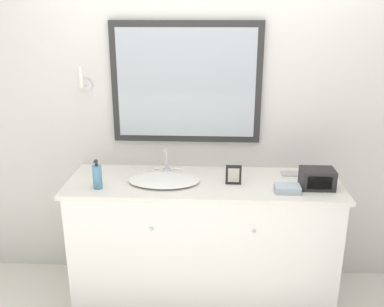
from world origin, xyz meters
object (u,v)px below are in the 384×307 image
(picture_frame, at_px, (234,175))
(sink_basin, at_px, (164,179))
(soap_bottle, at_px, (97,177))
(appliance_box, at_px, (317,179))

(picture_frame, bearing_deg, sink_basin, 177.62)
(soap_bottle, distance_m, appliance_box, 1.44)
(sink_basin, distance_m, appliance_box, 1.02)
(soap_bottle, bearing_deg, picture_frame, 7.13)
(sink_basin, height_order, appliance_box, sink_basin)
(soap_bottle, xyz_separation_m, appliance_box, (1.44, 0.08, -0.02))
(soap_bottle, bearing_deg, sink_basin, 17.26)
(soap_bottle, relative_size, picture_frame, 1.47)
(sink_basin, height_order, picture_frame, sink_basin)
(appliance_box, bearing_deg, soap_bottle, -176.94)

